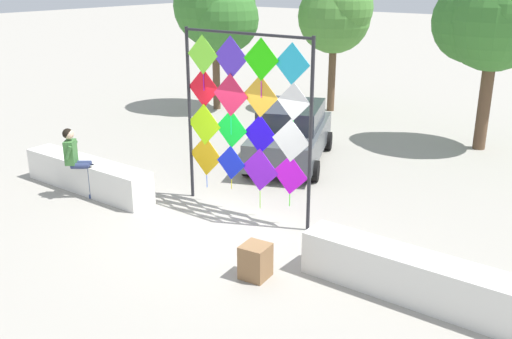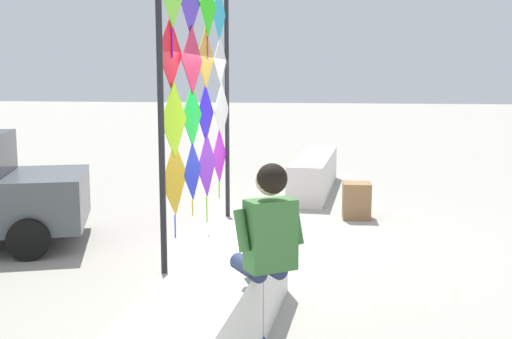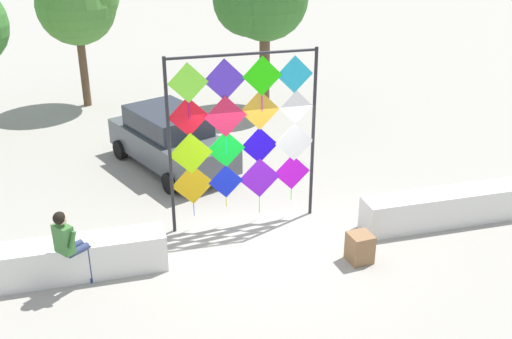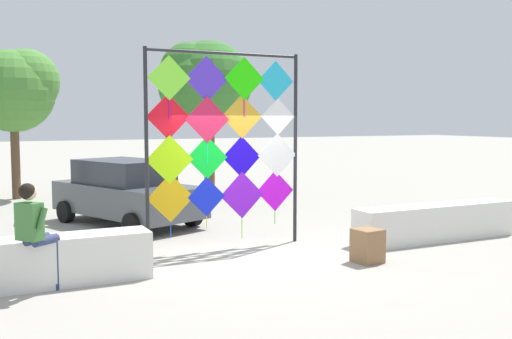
% 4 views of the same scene
% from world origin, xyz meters
% --- Properties ---
extents(ground, '(120.00, 120.00, 0.00)m').
position_xyz_m(ground, '(0.00, 0.00, 0.00)').
color(ground, '#9E998E').
extents(plaza_ledge_left, '(3.67, 0.64, 0.72)m').
position_xyz_m(plaza_ledge_left, '(-3.88, -0.23, 0.36)').
color(plaza_ledge_left, silver).
rests_on(plaza_ledge_left, ground).
extents(plaza_ledge_right, '(3.67, 0.64, 0.72)m').
position_xyz_m(plaza_ledge_right, '(3.88, -0.23, 0.36)').
color(plaza_ledge_right, silver).
rests_on(plaza_ledge_right, ground).
extents(kite_display_rack, '(3.06, 0.07, 3.69)m').
position_xyz_m(kite_display_rack, '(-0.25, 0.91, 2.12)').
color(kite_display_rack, '#232328').
rests_on(kite_display_rack, ground).
extents(seated_vendor, '(0.75, 0.71, 1.57)m').
position_xyz_m(seated_vendor, '(-3.70, -0.60, 0.93)').
color(seated_vendor, navy).
rests_on(seated_vendor, ground).
extents(parked_car, '(3.00, 4.18, 1.49)m').
position_xyz_m(parked_car, '(-1.31, 4.26, 0.76)').
color(parked_car, '#4C5156').
rests_on(parked_car, ground).
extents(cardboard_box_large, '(0.47, 0.48, 0.57)m').
position_xyz_m(cardboard_box_large, '(1.53, -1.14, 0.29)').
color(cardboard_box_large, olive).
rests_on(cardboard_box_large, ground).
extents(tree_far_right, '(2.61, 2.50, 4.56)m').
position_xyz_m(tree_far_right, '(-3.22, 10.00, 3.36)').
color(tree_far_right, brown).
rests_on(tree_far_right, ground).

